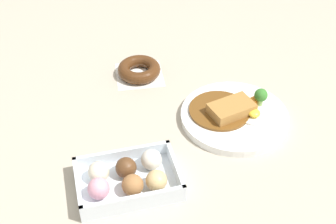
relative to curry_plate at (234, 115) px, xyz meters
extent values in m
plane|color=#B2A893|center=(0.09, -0.02, -0.01)|extent=(1.60, 1.60, 0.00)
cylinder|color=white|center=(0.00, 0.00, 0.00)|extent=(0.25, 0.25, 0.02)
cylinder|color=brown|center=(0.03, -0.01, 0.01)|extent=(0.15, 0.15, 0.01)
cube|color=#A87538|center=(0.01, 0.00, 0.02)|extent=(0.11, 0.08, 0.02)
cylinder|color=white|center=(-0.04, 0.02, 0.01)|extent=(0.06, 0.06, 0.00)
ellipsoid|color=yellow|center=(-0.04, 0.02, 0.02)|extent=(0.03, 0.03, 0.02)
cylinder|color=#8CB766|center=(-0.07, -0.02, 0.01)|extent=(0.01, 0.01, 0.02)
sphere|color=#387A2D|center=(-0.07, -0.02, 0.03)|extent=(0.03, 0.03, 0.03)
cube|color=orange|center=(-0.05, -0.02, 0.01)|extent=(0.02, 0.02, 0.01)
cube|color=orange|center=(-0.06, -0.02, 0.01)|extent=(0.02, 0.02, 0.02)
cube|color=orange|center=(-0.06, -0.02, 0.01)|extent=(0.01, 0.01, 0.01)
cube|color=silver|center=(0.28, 0.14, -0.01)|extent=(0.21, 0.14, 0.01)
cube|color=silver|center=(0.18, 0.14, 0.01)|extent=(0.01, 0.14, 0.03)
cube|color=silver|center=(0.38, 0.14, 0.01)|extent=(0.01, 0.14, 0.03)
cube|color=silver|center=(0.28, 0.08, 0.01)|extent=(0.21, 0.01, 0.03)
cube|color=silver|center=(0.28, 0.20, 0.01)|extent=(0.21, 0.01, 0.03)
sphere|color=silver|center=(0.23, 0.11, 0.02)|extent=(0.04, 0.04, 0.04)
sphere|color=brown|center=(0.28, 0.12, 0.02)|extent=(0.04, 0.04, 0.04)
sphere|color=#EFE5C6|center=(0.33, 0.12, 0.02)|extent=(0.04, 0.04, 0.04)
sphere|color=#DBB77A|center=(0.23, 0.17, 0.02)|extent=(0.04, 0.04, 0.04)
sphere|color=#9E6B3D|center=(0.28, 0.17, 0.02)|extent=(0.04, 0.04, 0.04)
sphere|color=pink|center=(0.34, 0.16, 0.02)|extent=(0.04, 0.04, 0.04)
cube|color=white|center=(0.18, -0.23, -0.01)|extent=(0.13, 0.13, 0.00)
torus|color=#4C2B14|center=(0.18, -0.23, 0.00)|extent=(0.11, 0.11, 0.03)
camera|label=1|loc=(0.36, 0.75, 0.70)|focal=48.68mm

